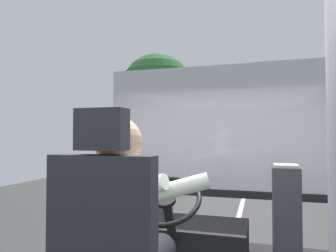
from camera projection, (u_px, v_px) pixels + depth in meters
name	position (u px, v px, depth m)	size (l,w,h in m)	color
ground	(245.00, 195.00, 10.29)	(18.00, 44.00, 0.06)	#333333
bus_driver	(123.00, 224.00, 1.52)	(0.80, 0.57, 0.83)	black
steering_console	(182.00, 243.00, 2.64)	(1.10, 1.01, 0.83)	black
handrail_pole	(333.00, 147.00, 1.22)	(0.04, 0.04, 2.20)	#B7B7BC
fare_box	(286.00, 223.00, 2.42)	(0.20, 0.27, 0.92)	#333338
windshield_panel	(214.00, 145.00, 3.47)	(2.50, 0.08, 1.48)	silver
street_tree	(157.00, 91.00, 10.51)	(2.43, 2.43, 4.74)	#4C3828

